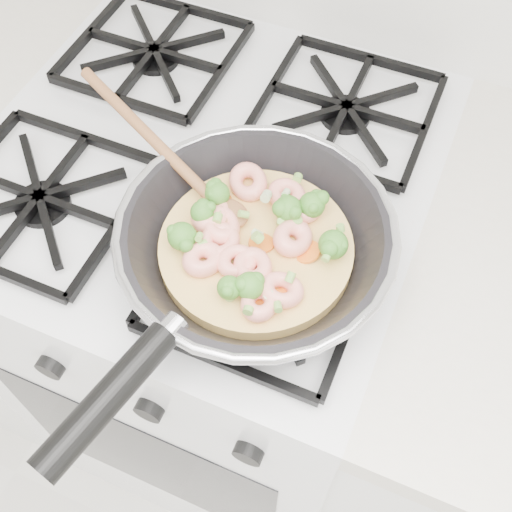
% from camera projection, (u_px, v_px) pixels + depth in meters
% --- Properties ---
extents(stove, '(0.60, 0.60, 0.92)m').
position_uv_depth(stove, '(219.00, 313.00, 1.21)').
color(stove, white).
rests_on(stove, ground).
extents(skillet, '(0.44, 0.47, 0.09)m').
position_uv_depth(skillet, '(252.00, 244.00, 0.69)').
color(skillet, black).
rests_on(skillet, stove).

